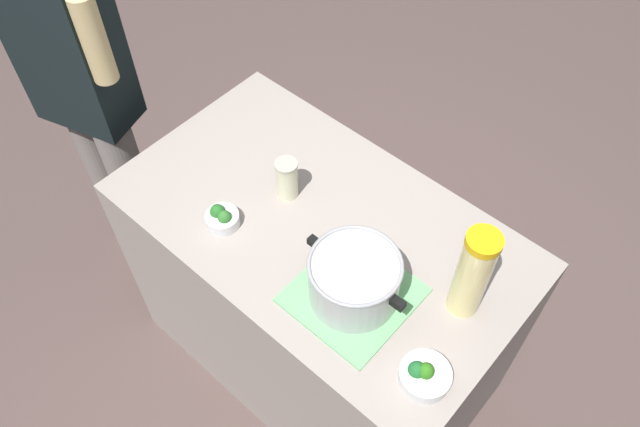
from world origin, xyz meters
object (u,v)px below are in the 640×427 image
at_px(person_cook, 89,104).
at_px(broccoli_bowl_center, 222,218).
at_px(lemonade_pitcher, 473,274).
at_px(broccoli_bowl_front, 424,375).
at_px(cooking_pot, 354,279).
at_px(mason_jar, 287,179).

bearing_deg(person_cook, broccoli_bowl_center, 176.25).
relative_size(lemonade_pitcher, broccoli_bowl_center, 3.08).
bearing_deg(broccoli_bowl_front, cooking_pot, -13.43).
bearing_deg(mason_jar, person_cook, 11.65).
xyz_separation_m(mason_jar, person_cook, (0.83, 0.17, -0.08)).
bearing_deg(mason_jar, broccoli_bowl_center, 72.92).
xyz_separation_m(mason_jar, broccoli_bowl_front, (-0.69, 0.22, -0.05)).
height_order(broccoli_bowl_center, person_cook, person_cook).
relative_size(cooking_pot, lemonade_pitcher, 1.02).
bearing_deg(cooking_pot, mason_jar, -20.81).
xyz_separation_m(cooking_pot, broccoli_bowl_center, (0.46, 0.07, -0.06)).
bearing_deg(broccoli_bowl_front, person_cook, -1.91).
height_order(cooking_pot, lemonade_pitcher, lemonade_pitcher).
bearing_deg(mason_jar, lemonade_pitcher, -177.16).
bearing_deg(broccoli_bowl_center, mason_jar, -107.08).
relative_size(broccoli_bowl_center, person_cook, 0.06).
relative_size(broccoli_bowl_front, broccoli_bowl_center, 1.31).
height_order(lemonade_pitcher, broccoli_bowl_center, lemonade_pitcher).
bearing_deg(cooking_pot, lemonade_pitcher, -143.53).
distance_m(lemonade_pitcher, broccoli_bowl_center, 0.77).
bearing_deg(cooking_pot, broccoli_bowl_center, 8.52).
height_order(lemonade_pitcher, mason_jar, lemonade_pitcher).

